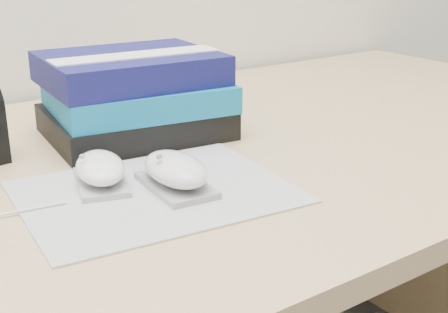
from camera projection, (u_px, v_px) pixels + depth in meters
desk at (200, 261)px, 1.07m from camera, size 1.60×0.80×0.73m
mousepad at (155, 192)px, 0.75m from camera, size 0.34×0.28×0.00m
mouse_rear at (100, 170)px, 0.76m from camera, size 0.09×0.12×0.04m
mouse_front at (176, 172)px, 0.75m from camera, size 0.07×0.12×0.05m
book_stack at (134, 95)px, 0.95m from camera, size 0.29×0.24×0.13m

